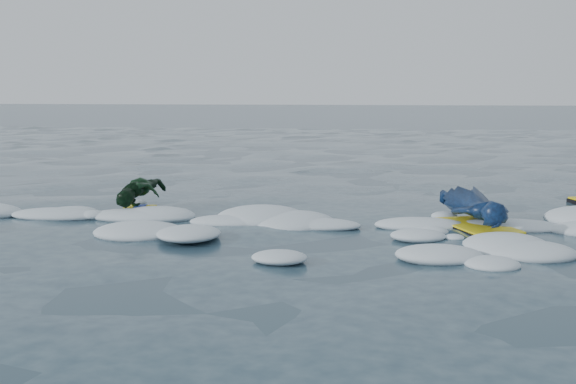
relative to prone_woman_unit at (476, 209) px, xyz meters
name	(u,v)px	position (x,y,z in m)	size (l,w,h in m)	color
ground	(254,251)	(-2.31, -1.49, -0.22)	(120.00, 120.00, 0.00)	#18263B
foam_band	(270,231)	(-2.31, -0.46, -0.22)	(12.00, 3.10, 0.30)	silver
prone_woman_unit	(476,209)	(0.00, 0.00, 0.00)	(0.97, 1.72, 0.42)	black
prone_child_unit	(141,195)	(-4.18, 0.60, 0.00)	(0.58, 1.15, 0.43)	black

